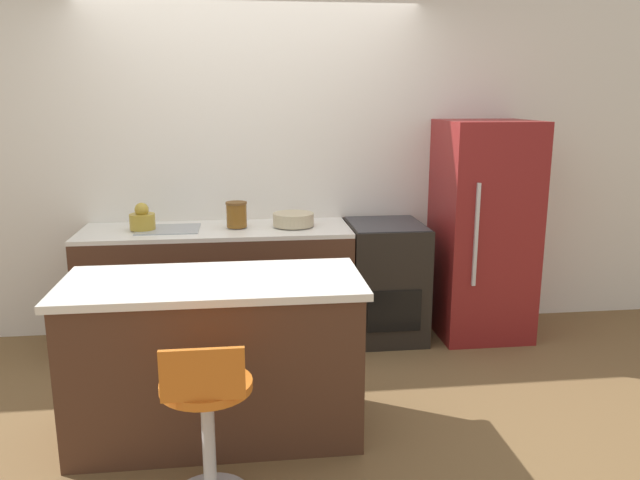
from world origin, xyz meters
TOP-DOWN VIEW (x-y plane):
  - ground_plane at (0.00, 0.00)m, footprint 14.00×14.00m
  - wall_back at (0.00, 0.69)m, footprint 8.00×0.06m
  - back_counter at (-0.29, 0.34)m, footprint 1.94×0.64m
  - kitchen_island at (-0.26, -0.96)m, footprint 1.58×0.70m
  - oven_range at (0.97, 0.34)m, footprint 0.56×0.65m
  - refrigerator at (1.72, 0.32)m, footprint 0.67×0.70m
  - stool_chair at (-0.27, -1.60)m, footprint 0.41×0.41m
  - kettle at (-0.81, 0.34)m, footprint 0.18×0.18m
  - mixing_bowl at (0.27, 0.34)m, footprint 0.30×0.30m
  - canister_jar at (-0.14, 0.34)m, footprint 0.15×0.15m

SIDE VIEW (x-z plane):
  - ground_plane at x=0.00m, z-range 0.00..0.00m
  - stool_chair at x=-0.27m, z-range 0.01..0.83m
  - back_counter at x=-0.29m, z-range 0.00..0.89m
  - kitchen_island at x=-0.26m, z-range 0.00..0.89m
  - oven_range at x=0.97m, z-range 0.00..0.89m
  - refrigerator at x=1.72m, z-range 0.00..1.65m
  - mixing_bowl at x=0.27m, z-range 0.89..0.99m
  - kettle at x=-0.81m, z-range 0.87..1.06m
  - canister_jar at x=-0.14m, z-range 0.89..1.08m
  - wall_back at x=0.00m, z-range 0.00..2.60m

